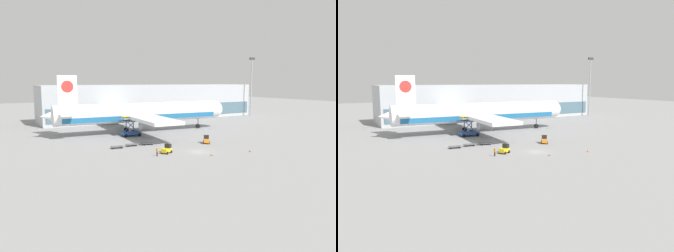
# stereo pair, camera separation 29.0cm
# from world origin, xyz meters

# --- Properties ---
(ground_plane) EXTENTS (400.00, 400.00, 0.00)m
(ground_plane) POSITION_xyz_m (0.00, 0.00, 0.00)
(ground_plane) COLOR gray
(terminal_building) EXTENTS (90.00, 18.20, 14.00)m
(terminal_building) POSITION_xyz_m (21.26, 63.71, 6.99)
(terminal_building) COLOR #B2B7BC
(terminal_building) RESTS_ON ground_plane
(light_mast) EXTENTS (2.80, 0.50, 25.87)m
(light_mast) POSITION_xyz_m (64.54, 51.47, 14.81)
(light_mast) COLOR #9EA0A5
(light_mast) RESTS_ON ground_plane
(airplane_main) EXTENTS (58.10, 48.40, 17.00)m
(airplane_main) POSITION_xyz_m (0.71, 31.85, 5.84)
(airplane_main) COLOR white
(airplane_main) RESTS_ON ground_plane
(scissor_lift_loader) EXTENTS (5.37, 3.65, 5.71)m
(scissor_lift_loader) POSITION_xyz_m (-4.61, 26.66, 2.16)
(scissor_lift_loader) COLOR #284C99
(scissor_lift_loader) RESTS_ON ground_plane
(baggage_tug_foreground) EXTENTS (2.59, 2.81, 2.00)m
(baggage_tug_foreground) POSITION_xyz_m (7.44, 7.22, 0.88)
(baggage_tug_foreground) COLOR orange
(baggage_tug_foreground) RESTS_ON ground_plane
(baggage_tug_mid) EXTENTS (2.81, 2.50, 2.00)m
(baggage_tug_mid) POSITION_xyz_m (-6.74, 2.19, 0.88)
(baggage_tug_mid) COLOR yellow
(baggage_tug_mid) RESTS_ON ground_plane
(baggage_dolly_lead) EXTENTS (3.76, 1.80, 0.48)m
(baggage_dolly_lead) POSITION_xyz_m (-14.15, 12.47, 0.39)
(baggage_dolly_lead) COLOR #56565B
(baggage_dolly_lead) RESTS_ON ground_plane
(baggage_dolly_second) EXTENTS (3.76, 1.80, 0.48)m
(baggage_dolly_second) POSITION_xyz_m (-10.19, 13.21, 0.39)
(baggage_dolly_second) COLOR #56565B
(baggage_dolly_second) RESTS_ON ground_plane
(baggage_dolly_third) EXTENTS (3.76, 1.80, 0.48)m
(baggage_dolly_third) POSITION_xyz_m (-6.19, 12.81, 0.39)
(baggage_dolly_third) COLOR #56565B
(baggage_dolly_third) RESTS_ON ground_plane
(ground_crew_near) EXTENTS (0.26, 0.57, 1.83)m
(ground_crew_near) POSITION_xyz_m (-9.94, 0.67, 1.09)
(ground_crew_near) COLOR black
(ground_crew_near) RESTS_ON ground_plane
(traffic_cone_near) EXTENTS (0.40, 0.40, 0.77)m
(traffic_cone_near) POSITION_xyz_m (9.83, -5.69, 0.38)
(traffic_cone_near) COLOR black
(traffic_cone_near) RESTS_ON ground_plane
(traffic_cone_far) EXTENTS (0.40, 0.40, 0.68)m
(traffic_cone_far) POSITION_xyz_m (0.26, -4.41, 0.33)
(traffic_cone_far) COLOR black
(traffic_cone_far) RESTS_ON ground_plane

